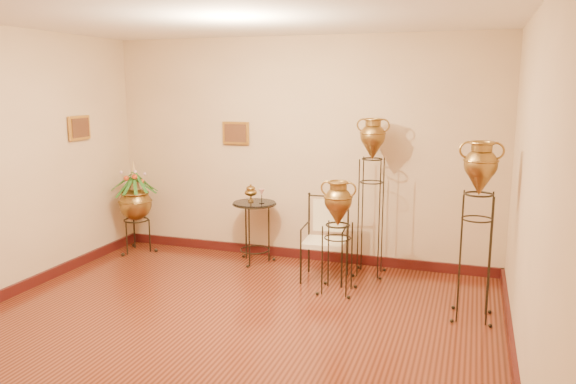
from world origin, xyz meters
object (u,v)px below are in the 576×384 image
(planter_urn, at_px, (135,200))
(side_table, at_px, (255,231))
(amphora_mid, at_px, (477,230))
(amphora_tall, at_px, (371,195))
(armchair, at_px, (325,239))

(planter_urn, bearing_deg, side_table, 2.77)
(amphora_mid, bearing_deg, side_table, 159.81)
(amphora_tall, relative_size, amphora_mid, 1.08)
(armchair, height_order, side_table, side_table)
(amphora_mid, distance_m, armchair, 1.78)
(side_table, bearing_deg, amphora_mid, -20.19)
(planter_urn, relative_size, side_table, 1.30)
(armchair, bearing_deg, side_table, 156.37)
(amphora_mid, relative_size, side_table, 1.77)
(amphora_tall, xyz_separation_m, planter_urn, (-3.13, -0.08, -0.24))
(planter_urn, distance_m, armchair, 2.70)
(planter_urn, xyz_separation_m, armchair, (2.68, -0.27, -0.23))
(amphora_mid, bearing_deg, armchair, 159.34)
(armchair, distance_m, side_table, 1.07)
(amphora_tall, relative_size, planter_urn, 1.47)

